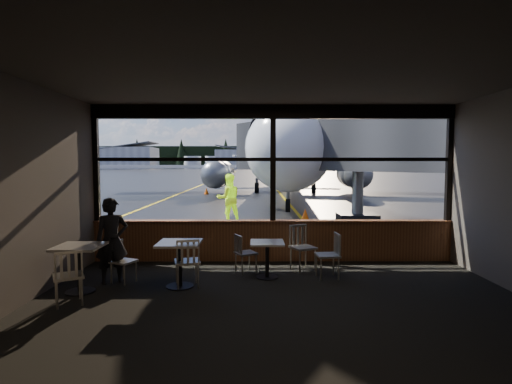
{
  "coord_description": "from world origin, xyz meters",
  "views": [
    {
      "loc": [
        -0.41,
        -8.93,
        2.19
      ],
      "look_at": [
        -0.37,
        1.0,
        1.5
      ],
      "focal_mm": 28.0,
      "sensor_mm": 36.0,
      "label": 1
    }
  ],
  "objects_px": {
    "cafe_table_mid": "(180,265)",
    "chair_left_s": "(68,277)",
    "ground_crew": "(229,199)",
    "chair_near_w": "(246,253)",
    "cone_wing": "(206,191)",
    "jet_bridge": "(365,160)",
    "chair_near_e": "(327,256)",
    "cafe_table_left": "(80,269)",
    "chair_mid_s": "(187,262)",
    "cafe_table_near": "(267,260)",
    "cone_nose": "(305,215)",
    "airliner": "(286,123)",
    "chair_mid_w": "(124,262)",
    "passenger": "(112,241)",
    "chair_near_n": "(303,248)"
  },
  "relations": [
    {
      "from": "cafe_table_mid",
      "to": "chair_left_s",
      "type": "xyz_separation_m",
      "value": [
        -1.56,
        -0.88,
        0.04
      ]
    },
    {
      "from": "cafe_table_near",
      "to": "chair_left_s",
      "type": "distance_m",
      "value": 3.47
    },
    {
      "from": "cafe_table_mid",
      "to": "cone_wing",
      "type": "distance_m",
      "value": 22.17
    },
    {
      "from": "airliner",
      "to": "cafe_table_near",
      "type": "height_order",
      "value": "airliner"
    },
    {
      "from": "cafe_table_mid",
      "to": "passenger",
      "type": "distance_m",
      "value": 1.37
    },
    {
      "from": "jet_bridge",
      "to": "cafe_table_mid",
      "type": "height_order",
      "value": "jet_bridge"
    },
    {
      "from": "chair_mid_w",
      "to": "cone_wing",
      "type": "distance_m",
      "value": 21.83
    },
    {
      "from": "chair_mid_s",
      "to": "chair_left_s",
      "type": "height_order",
      "value": "chair_mid_s"
    },
    {
      "from": "cafe_table_left",
      "to": "chair_mid_s",
      "type": "bearing_deg",
      "value": 9.84
    },
    {
      "from": "cafe_table_mid",
      "to": "chair_near_n",
      "type": "xyz_separation_m",
      "value": [
        2.33,
        1.12,
        0.06
      ]
    },
    {
      "from": "cafe_table_mid",
      "to": "chair_mid_s",
      "type": "relative_size",
      "value": 0.91
    },
    {
      "from": "chair_mid_s",
      "to": "jet_bridge",
      "type": "bearing_deg",
      "value": 40.27
    },
    {
      "from": "chair_mid_s",
      "to": "chair_left_s",
      "type": "xyz_separation_m",
      "value": [
        -1.7,
        -0.9,
        -0.0
      ]
    },
    {
      "from": "cafe_table_left",
      "to": "chair_near_e",
      "type": "distance_m",
      "value": 4.46
    },
    {
      "from": "chair_mid_w",
      "to": "ground_crew",
      "type": "relative_size",
      "value": 0.43
    },
    {
      "from": "cafe_table_near",
      "to": "cone_nose",
      "type": "distance_m",
      "value": 7.76
    },
    {
      "from": "cafe_table_mid",
      "to": "ground_crew",
      "type": "height_order",
      "value": "ground_crew"
    },
    {
      "from": "passenger",
      "to": "cafe_table_left",
      "type": "bearing_deg",
      "value": -150.27
    },
    {
      "from": "chair_near_e",
      "to": "cafe_table_mid",
      "type": "bearing_deg",
      "value": 95.98
    },
    {
      "from": "passenger",
      "to": "cone_wing",
      "type": "xyz_separation_m",
      "value": [
        -0.89,
        21.79,
        -0.55
      ]
    },
    {
      "from": "chair_near_n",
      "to": "chair_mid_s",
      "type": "xyz_separation_m",
      "value": [
        -2.2,
        -1.1,
        -0.02
      ]
    },
    {
      "from": "cafe_table_near",
      "to": "chair_near_n",
      "type": "relative_size",
      "value": 0.75
    },
    {
      "from": "chair_near_w",
      "to": "chair_near_e",
      "type": "bearing_deg",
      "value": 48.78
    },
    {
      "from": "chair_mid_s",
      "to": "cafe_table_near",
      "type": "bearing_deg",
      "value": 6.56
    },
    {
      "from": "jet_bridge",
      "to": "chair_left_s",
      "type": "xyz_separation_m",
      "value": [
        -6.91,
        -8.33,
        -1.89
      ]
    },
    {
      "from": "cafe_table_mid",
      "to": "cone_nose",
      "type": "xyz_separation_m",
      "value": [
        3.27,
        8.15,
        -0.16
      ]
    },
    {
      "from": "chair_near_n",
      "to": "chair_mid_s",
      "type": "distance_m",
      "value": 2.46
    },
    {
      "from": "passenger",
      "to": "airliner",
      "type": "bearing_deg",
      "value": 49.86
    },
    {
      "from": "passenger",
      "to": "chair_left_s",
      "type": "bearing_deg",
      "value": -131.18
    },
    {
      "from": "cone_wing",
      "to": "ground_crew",
      "type": "bearing_deg",
      "value": -79.85
    },
    {
      "from": "chair_near_n",
      "to": "cone_wing",
      "type": "height_order",
      "value": "chair_near_n"
    },
    {
      "from": "cafe_table_left",
      "to": "chair_near_w",
      "type": "relative_size",
      "value": 1.03
    },
    {
      "from": "passenger",
      "to": "chair_near_w",
      "type": "bearing_deg",
      "value": -12.46
    },
    {
      "from": "chair_near_w",
      "to": "cone_wing",
      "type": "distance_m",
      "value": 21.38
    },
    {
      "from": "airliner",
      "to": "cafe_table_left",
      "type": "xyz_separation_m",
      "value": [
        -5.28,
        -23.05,
        -4.83
      ]
    },
    {
      "from": "chair_left_s",
      "to": "chair_near_e",
      "type": "bearing_deg",
      "value": -10.4
    },
    {
      "from": "airliner",
      "to": "chair_left_s",
      "type": "relative_size",
      "value": 38.28
    },
    {
      "from": "cafe_table_mid",
      "to": "chair_left_s",
      "type": "distance_m",
      "value": 1.8
    },
    {
      "from": "ground_crew",
      "to": "cone_wing",
      "type": "xyz_separation_m",
      "value": [
        -2.55,
        14.23,
        -0.67
      ]
    },
    {
      "from": "chair_near_w",
      "to": "chair_mid_s",
      "type": "height_order",
      "value": "chair_mid_s"
    },
    {
      "from": "chair_near_e",
      "to": "passenger",
      "type": "relative_size",
      "value": 0.56
    },
    {
      "from": "passenger",
      "to": "cone_nose",
      "type": "distance_m",
      "value": 9.12
    },
    {
      "from": "cone_nose",
      "to": "chair_left_s",
      "type": "bearing_deg",
      "value": -118.15
    },
    {
      "from": "jet_bridge",
      "to": "cone_wing",
      "type": "bearing_deg",
      "value": 117.24
    },
    {
      "from": "passenger",
      "to": "cone_wing",
      "type": "height_order",
      "value": "passenger"
    },
    {
      "from": "chair_near_w",
      "to": "chair_left_s",
      "type": "bearing_deg",
      "value": -83.35
    },
    {
      "from": "jet_bridge",
      "to": "ground_crew",
      "type": "distance_m",
      "value": 5.19
    },
    {
      "from": "chair_near_e",
      "to": "chair_near_n",
      "type": "bearing_deg",
      "value": 29.86
    },
    {
      "from": "cafe_table_mid",
      "to": "cone_wing",
      "type": "bearing_deg",
      "value": 95.64
    },
    {
      "from": "jet_bridge",
      "to": "chair_near_e",
      "type": "height_order",
      "value": "jet_bridge"
    }
  ]
}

